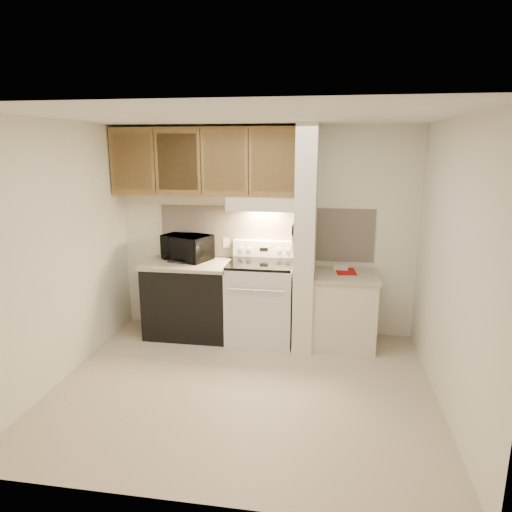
# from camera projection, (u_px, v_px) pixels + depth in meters

# --- Properties ---
(floor) EXTENTS (3.60, 3.60, 0.00)m
(floor) POSITION_uv_depth(u_px,v_px,m) (243.00, 387.00, 4.39)
(floor) COLOR beige
(floor) RESTS_ON ground
(ceiling) EXTENTS (3.60, 3.60, 0.00)m
(ceiling) POSITION_uv_depth(u_px,v_px,m) (241.00, 116.00, 3.81)
(ceiling) COLOR white
(ceiling) RESTS_ON wall_back
(wall_back) EXTENTS (3.60, 2.50, 0.02)m
(wall_back) POSITION_uv_depth(u_px,v_px,m) (265.00, 231.00, 5.54)
(wall_back) COLOR white
(wall_back) RESTS_ON floor
(wall_left) EXTENTS (0.02, 3.00, 2.50)m
(wall_left) POSITION_uv_depth(u_px,v_px,m) (58.00, 254.00, 4.37)
(wall_left) COLOR white
(wall_left) RESTS_ON floor
(wall_right) EXTENTS (0.02, 3.00, 2.50)m
(wall_right) POSITION_uv_depth(u_px,v_px,m) (453.00, 270.00, 3.82)
(wall_right) COLOR white
(wall_right) RESTS_ON floor
(backsplash) EXTENTS (2.60, 0.02, 0.63)m
(backsplash) POSITION_uv_depth(u_px,v_px,m) (265.00, 233.00, 5.53)
(backsplash) COLOR beige
(backsplash) RESTS_ON wall_back
(range_body) EXTENTS (0.76, 0.65, 0.92)m
(range_body) POSITION_uv_depth(u_px,v_px,m) (261.00, 302.00, 5.39)
(range_body) COLOR silver
(range_body) RESTS_ON floor
(oven_window) EXTENTS (0.50, 0.01, 0.30)m
(oven_window) POSITION_uv_depth(u_px,v_px,m) (257.00, 308.00, 5.08)
(oven_window) COLOR black
(oven_window) RESTS_ON range_body
(oven_handle) EXTENTS (0.65, 0.02, 0.02)m
(oven_handle) POSITION_uv_depth(u_px,v_px,m) (256.00, 290.00, 4.99)
(oven_handle) COLOR silver
(oven_handle) RESTS_ON range_body
(cooktop) EXTENTS (0.74, 0.64, 0.03)m
(cooktop) POSITION_uv_depth(u_px,v_px,m) (261.00, 264.00, 5.28)
(cooktop) COLOR black
(cooktop) RESTS_ON range_body
(range_backguard) EXTENTS (0.76, 0.08, 0.20)m
(range_backguard) POSITION_uv_depth(u_px,v_px,m) (264.00, 249.00, 5.53)
(range_backguard) COLOR silver
(range_backguard) RESTS_ON range_body
(range_display) EXTENTS (0.10, 0.01, 0.04)m
(range_display) POSITION_uv_depth(u_px,v_px,m) (264.00, 249.00, 5.49)
(range_display) COLOR black
(range_display) RESTS_ON range_backguard
(range_knob_left_outer) EXTENTS (0.05, 0.02, 0.05)m
(range_knob_left_outer) POSITION_uv_depth(u_px,v_px,m) (241.00, 249.00, 5.53)
(range_knob_left_outer) COLOR silver
(range_knob_left_outer) RESTS_ON range_backguard
(range_knob_left_inner) EXTENTS (0.05, 0.02, 0.05)m
(range_knob_left_inner) POSITION_uv_depth(u_px,v_px,m) (249.00, 249.00, 5.51)
(range_knob_left_inner) COLOR silver
(range_knob_left_inner) RESTS_ON range_backguard
(range_knob_right_inner) EXTENTS (0.05, 0.02, 0.05)m
(range_knob_right_inner) POSITION_uv_depth(u_px,v_px,m) (279.00, 250.00, 5.46)
(range_knob_right_inner) COLOR silver
(range_knob_right_inner) RESTS_ON range_backguard
(range_knob_right_outer) EXTENTS (0.05, 0.02, 0.05)m
(range_knob_right_outer) POSITION_uv_depth(u_px,v_px,m) (287.00, 250.00, 5.44)
(range_knob_right_outer) COLOR silver
(range_knob_right_outer) RESTS_ON range_backguard
(dishwasher_front) EXTENTS (1.00, 0.63, 0.87)m
(dishwasher_front) POSITION_uv_depth(u_px,v_px,m) (189.00, 300.00, 5.54)
(dishwasher_front) COLOR black
(dishwasher_front) RESTS_ON floor
(left_countertop) EXTENTS (1.04, 0.67, 0.04)m
(left_countertop) POSITION_uv_depth(u_px,v_px,m) (188.00, 264.00, 5.44)
(left_countertop) COLOR #B8AD8D
(left_countertop) RESTS_ON dishwasher_front
(spoon_rest) EXTENTS (0.24, 0.13, 0.02)m
(spoon_rest) POSITION_uv_depth(u_px,v_px,m) (177.00, 262.00, 5.42)
(spoon_rest) COLOR black
(spoon_rest) RESTS_ON left_countertop
(teal_jar) EXTENTS (0.11, 0.11, 0.10)m
(teal_jar) POSITION_uv_depth(u_px,v_px,m) (192.00, 258.00, 5.42)
(teal_jar) COLOR #1D6160
(teal_jar) RESTS_ON left_countertop
(outlet) EXTENTS (0.08, 0.01, 0.12)m
(outlet) POSITION_uv_depth(u_px,v_px,m) (226.00, 243.00, 5.62)
(outlet) COLOR beige
(outlet) RESTS_ON backsplash
(microwave) EXTENTS (0.65, 0.56, 0.31)m
(microwave) POSITION_uv_depth(u_px,v_px,m) (187.00, 247.00, 5.54)
(microwave) COLOR black
(microwave) RESTS_ON left_countertop
(partition_pillar) EXTENTS (0.22, 0.70, 2.50)m
(partition_pillar) POSITION_uv_depth(u_px,v_px,m) (306.00, 238.00, 5.13)
(partition_pillar) COLOR #F0EACB
(partition_pillar) RESTS_ON floor
(pillar_trim) EXTENTS (0.01, 0.70, 0.04)m
(pillar_trim) POSITION_uv_depth(u_px,v_px,m) (295.00, 234.00, 5.13)
(pillar_trim) COLOR olive
(pillar_trim) RESTS_ON partition_pillar
(knife_strip) EXTENTS (0.02, 0.42, 0.04)m
(knife_strip) POSITION_uv_depth(u_px,v_px,m) (295.00, 233.00, 5.08)
(knife_strip) COLOR black
(knife_strip) RESTS_ON partition_pillar
(knife_blade_a) EXTENTS (0.01, 0.03, 0.16)m
(knife_blade_a) POSITION_uv_depth(u_px,v_px,m) (292.00, 244.00, 4.95)
(knife_blade_a) COLOR silver
(knife_blade_a) RESTS_ON knife_strip
(knife_handle_a) EXTENTS (0.02, 0.02, 0.10)m
(knife_handle_a) POSITION_uv_depth(u_px,v_px,m) (293.00, 231.00, 4.93)
(knife_handle_a) COLOR black
(knife_handle_a) RESTS_ON knife_strip
(knife_blade_b) EXTENTS (0.01, 0.04, 0.18)m
(knife_blade_b) POSITION_uv_depth(u_px,v_px,m) (293.00, 244.00, 5.04)
(knife_blade_b) COLOR silver
(knife_blade_b) RESTS_ON knife_strip
(knife_handle_b) EXTENTS (0.02, 0.02, 0.10)m
(knife_handle_b) POSITION_uv_depth(u_px,v_px,m) (293.00, 229.00, 5.01)
(knife_handle_b) COLOR black
(knife_handle_b) RESTS_ON knife_strip
(knife_blade_c) EXTENTS (0.01, 0.04, 0.20)m
(knife_blade_c) POSITION_uv_depth(u_px,v_px,m) (293.00, 243.00, 5.12)
(knife_blade_c) COLOR silver
(knife_blade_c) RESTS_ON knife_strip
(knife_handle_c) EXTENTS (0.02, 0.02, 0.10)m
(knife_handle_c) POSITION_uv_depth(u_px,v_px,m) (294.00, 228.00, 5.06)
(knife_handle_c) COLOR black
(knife_handle_c) RESTS_ON knife_strip
(knife_blade_d) EXTENTS (0.01, 0.04, 0.16)m
(knife_blade_d) POSITION_uv_depth(u_px,v_px,m) (294.00, 240.00, 5.19)
(knife_blade_d) COLOR silver
(knife_blade_d) RESTS_ON knife_strip
(knife_handle_d) EXTENTS (0.02, 0.02, 0.10)m
(knife_handle_d) POSITION_uv_depth(u_px,v_px,m) (294.00, 227.00, 5.16)
(knife_handle_d) COLOR black
(knife_handle_d) RESTS_ON knife_strip
(knife_blade_e) EXTENTS (0.01, 0.04, 0.18)m
(knife_blade_e) POSITION_uv_depth(u_px,v_px,m) (294.00, 240.00, 5.26)
(knife_blade_e) COLOR silver
(knife_blade_e) RESTS_ON knife_strip
(knife_handle_e) EXTENTS (0.02, 0.02, 0.10)m
(knife_handle_e) POSITION_uv_depth(u_px,v_px,m) (295.00, 226.00, 5.22)
(knife_handle_e) COLOR black
(knife_handle_e) RESTS_ON knife_strip
(oven_mitt) EXTENTS (0.03, 0.09, 0.22)m
(oven_mitt) POSITION_uv_depth(u_px,v_px,m) (295.00, 243.00, 5.33)
(oven_mitt) COLOR slate
(oven_mitt) RESTS_ON partition_pillar
(right_cab_base) EXTENTS (0.70, 0.60, 0.81)m
(right_cab_base) POSITION_uv_depth(u_px,v_px,m) (344.00, 311.00, 5.25)
(right_cab_base) COLOR beige
(right_cab_base) RESTS_ON floor
(right_countertop) EXTENTS (0.74, 0.64, 0.04)m
(right_countertop) POSITION_uv_depth(u_px,v_px,m) (346.00, 276.00, 5.15)
(right_countertop) COLOR #B8AD8D
(right_countertop) RESTS_ON right_cab_base
(red_folder) EXTENTS (0.25, 0.32, 0.01)m
(red_folder) POSITION_uv_depth(u_px,v_px,m) (346.00, 272.00, 5.24)
(red_folder) COLOR #B00F0A
(red_folder) RESTS_ON right_countertop
(white_box) EXTENTS (0.17, 0.11, 0.04)m
(white_box) POSITION_uv_depth(u_px,v_px,m) (341.00, 268.00, 5.32)
(white_box) COLOR white
(white_box) RESTS_ON right_countertop
(range_hood) EXTENTS (0.78, 0.44, 0.15)m
(range_hood) POSITION_uv_depth(u_px,v_px,m) (263.00, 203.00, 5.24)
(range_hood) COLOR beige
(range_hood) RESTS_ON upper_cabinets
(hood_lip) EXTENTS (0.78, 0.04, 0.06)m
(hood_lip) POSITION_uv_depth(u_px,v_px,m) (260.00, 209.00, 5.05)
(hood_lip) COLOR beige
(hood_lip) RESTS_ON range_hood
(upper_cabinets) EXTENTS (2.18, 0.33, 0.77)m
(upper_cabinets) POSITION_uv_depth(u_px,v_px,m) (204.00, 162.00, 5.28)
(upper_cabinets) COLOR olive
(upper_cabinets) RESTS_ON wall_back
(cab_door_a) EXTENTS (0.46, 0.01, 0.63)m
(cab_door_a) POSITION_uv_depth(u_px,v_px,m) (132.00, 162.00, 5.25)
(cab_door_a) COLOR olive
(cab_door_a) RESTS_ON upper_cabinets
(cab_gap_a) EXTENTS (0.01, 0.01, 0.73)m
(cab_gap_a) POSITION_uv_depth(u_px,v_px,m) (155.00, 162.00, 5.21)
(cab_gap_a) COLOR black
(cab_gap_a) RESTS_ON upper_cabinets
(cab_door_b) EXTENTS (0.46, 0.01, 0.63)m
(cab_door_b) POSITION_uv_depth(u_px,v_px,m) (177.00, 162.00, 5.17)
(cab_door_b) COLOR olive
(cab_door_b) RESTS_ON upper_cabinets
(cab_gap_b) EXTENTS (0.01, 0.01, 0.73)m
(cab_gap_b) POSITION_uv_depth(u_px,v_px,m) (201.00, 162.00, 5.13)
(cab_gap_b) COLOR black
(cab_gap_b) RESTS_ON upper_cabinets
(cab_door_c) EXTENTS (0.46, 0.01, 0.63)m
(cab_door_c) POSITION_uv_depth(u_px,v_px,m) (224.00, 162.00, 5.09)
(cab_door_c) COLOR olive
(cab_door_c) RESTS_ON upper_cabinets
(cab_gap_c) EXTENTS (0.01, 0.01, 0.73)m
(cab_gap_c) POSITION_uv_depth(u_px,v_px,m) (248.00, 162.00, 5.04)
(cab_gap_c) COLOR black
(cab_gap_c) RESTS_ON upper_cabinets
(cab_door_d) EXTENTS (0.46, 0.01, 0.63)m
(cab_door_d) POSITION_uv_depth(u_px,v_px,m) (273.00, 162.00, 5.00)
(cab_door_d) COLOR olive
(cab_door_d) RESTS_ON upper_cabinets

